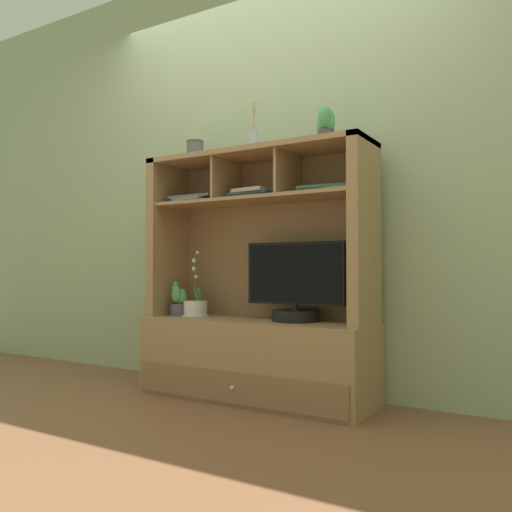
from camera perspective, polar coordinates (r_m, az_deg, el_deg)
The scene contains 12 objects.
floor_plane at distance 3.14m, azimuth 0.00°, elevation -15.25°, with size 6.00×6.00×0.02m, color brown.
back_wall at distance 3.34m, azimuth 2.35°, elevation 10.00°, with size 6.00×0.02×2.80m, color #9AAA83.
media_console at distance 3.07m, azimuth 0.09°, elevation -7.37°, with size 1.37×0.49×1.42m.
tv_monitor at distance 2.94m, azimuth 4.23°, elevation -3.60°, with size 0.59×0.26×0.44m.
potted_orchid at distance 3.27m, azimuth -6.55°, elevation -5.55°, with size 0.17×0.17×0.40m.
potted_fern at distance 3.32m, azimuth -8.32°, elevation -4.84°, with size 0.13×0.13×0.21m.
magazine_stack_left at distance 2.92m, azimuth 7.77°, elevation 7.04°, with size 0.32×0.25×0.04m.
magazine_stack_centre at distance 3.31m, azimuth -6.17°, elevation 6.04°, with size 0.36×0.27×0.04m.
magazine_stack_right at distance 3.12m, azimuth -0.14°, elevation 6.69°, with size 0.26×0.23×0.06m.
diffuser_bottle at distance 3.11m, azimuth -0.23°, elevation 12.40°, with size 0.05×0.05×0.28m.
potted_succulent at distance 2.93m, azimuth 7.56°, elevation 13.89°, with size 0.10×0.12×0.19m.
ceramic_vase at distance 3.38m, azimuth -6.56°, elevation 11.30°, with size 0.11×0.11×0.12m.
Camera 1 is at (1.57, -2.61, 0.74)m, focal length 37.07 mm.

